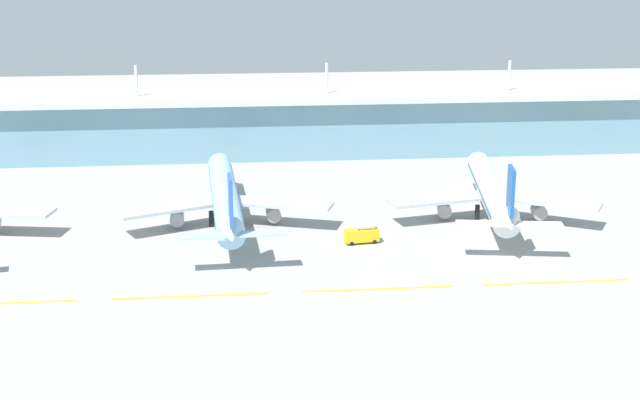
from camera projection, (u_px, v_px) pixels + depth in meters
ground_plane at (390, 280)px, 166.73m from camera, size 600.00×600.00×0.00m
terminal_building at (325, 120)px, 273.11m from camera, size 288.00×34.00×27.94m
airliner_near_middle at (225, 197)px, 199.50m from camera, size 48.76×71.81×18.90m
airliner_far_middle at (492, 192)px, 203.65m from camera, size 48.11×65.25×18.90m
taxiway_stripe_mid_west at (191, 296)px, 158.88m from camera, size 28.00×0.70×0.04m
taxiway_stripe_centre at (378, 289)px, 162.25m from camera, size 28.00×0.70×0.04m
taxiway_stripe_mid_east at (557, 282)px, 165.63m from camera, size 28.00×0.70×0.04m
fuel_truck at (362, 233)px, 187.46m from camera, size 7.50×3.63×4.95m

